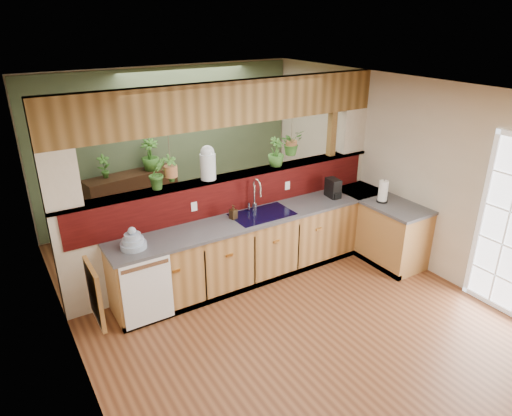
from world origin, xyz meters
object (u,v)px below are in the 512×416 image
glass_jar (208,162)px  shelving_console (133,202)px  paper_towel (383,192)px  coffee_maker (333,189)px  faucet (256,193)px  dish_stack (133,241)px  soap_dispenser (233,212)px

glass_jar → shelving_console: (-0.47, 1.90, -1.11)m
paper_towel → coffee_maker: bearing=132.8°
faucet → coffee_maker: bearing=-8.2°
faucet → dish_stack: faucet is taller
paper_towel → shelving_console: size_ratio=0.22×
faucet → dish_stack: size_ratio=1.53×
dish_stack → coffee_maker: size_ratio=1.09×
glass_jar → shelving_console: size_ratio=0.30×
faucet → coffee_maker: faucet is taller
glass_jar → shelving_console: glass_jar is taller
soap_dispenser → shelving_console: (-0.66, 2.19, -0.49)m
paper_towel → glass_jar: bearing=158.3°
faucet → coffee_maker: 1.23m
coffee_maker → faucet: bearing=178.7°
coffee_maker → paper_towel: bearing=-40.3°
faucet → soap_dispenser: size_ratio=2.43×
coffee_maker → soap_dispenser: bearing=-176.7°
paper_towel → faucet: bearing=157.9°
glass_jar → soap_dispenser: bearing=-57.0°
faucet → soap_dispenser: (-0.39, -0.08, -0.15)m
glass_jar → shelving_console: 2.25m
dish_stack → faucet: bearing=6.0°
paper_towel → shelving_console: bearing=134.3°
faucet → paper_towel: (1.68, -0.68, -0.09)m
faucet → glass_jar: 0.78m
soap_dispenser → shelving_console: soap_dispenser is taller
coffee_maker → glass_jar: size_ratio=0.61×
paper_towel → shelving_console: paper_towel is taller
faucet → paper_towel: bearing=-22.1°
glass_jar → shelving_console: bearing=104.0°
dish_stack → paper_towel: (3.42, -0.50, 0.07)m
shelving_console → faucet: bearing=-72.6°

